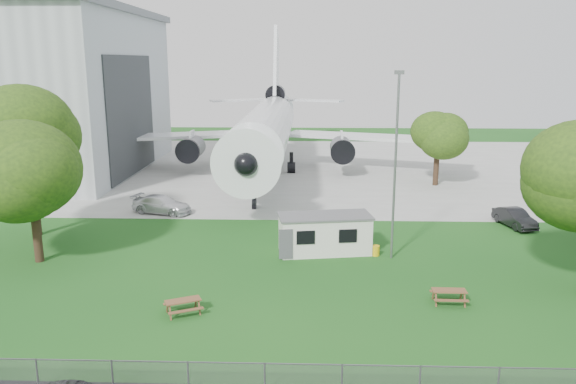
{
  "coord_description": "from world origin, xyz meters",
  "views": [
    {
      "loc": [
        2.57,
        -29.06,
        12.7
      ],
      "look_at": [
        1.32,
        8.0,
        4.0
      ],
      "focal_mm": 35.0,
      "sensor_mm": 36.0,
      "label": 1
    }
  ],
  "objects_px": {
    "airliner": "(268,126)",
    "picnic_west": "(184,314)",
    "picnic_east": "(448,303)",
    "site_cabin": "(325,234)"
  },
  "relations": [
    {
      "from": "site_cabin",
      "to": "picnic_east",
      "type": "bearing_deg",
      "value": -51.49
    },
    {
      "from": "airliner",
      "to": "picnic_east",
      "type": "height_order",
      "value": "airliner"
    },
    {
      "from": "picnic_west",
      "to": "airliner",
      "type": "bearing_deg",
      "value": 62.09
    },
    {
      "from": "airliner",
      "to": "picnic_east",
      "type": "distance_m",
      "value": 39.02
    },
    {
      "from": "airliner",
      "to": "picnic_west",
      "type": "relative_size",
      "value": 26.52
    },
    {
      "from": "airliner",
      "to": "picnic_west",
      "type": "xyz_separation_m",
      "value": [
        -1.71,
        -38.43,
        -5.27
      ]
    },
    {
      "from": "airliner",
      "to": "picnic_west",
      "type": "bearing_deg",
      "value": -92.55
    },
    {
      "from": "airliner",
      "to": "picnic_west",
      "type": "height_order",
      "value": "airliner"
    },
    {
      "from": "picnic_west",
      "to": "picnic_east",
      "type": "height_order",
      "value": "same"
    },
    {
      "from": "site_cabin",
      "to": "picnic_west",
      "type": "bearing_deg",
      "value": -127.62
    }
  ]
}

